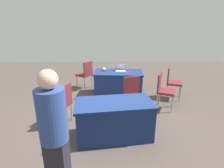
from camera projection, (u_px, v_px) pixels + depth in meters
name	position (u px, v px, depth m)	size (l,w,h in m)	color
ground_plane	(105.00, 122.00, 4.14)	(14.40, 14.40, 0.00)	#4C423D
table_foreground	(118.00, 83.00, 5.70)	(1.59, 0.98, 0.76)	navy
table_mid_left	(114.00, 119.00, 3.50)	(1.59, 0.94, 0.76)	navy
chair_near_front	(164.00, 89.00, 4.68)	(0.59, 0.59, 0.96)	#9E9993
chair_tucked_left	(62.00, 102.00, 3.92)	(0.56, 0.56, 0.94)	#9E9993
chair_tucked_right	(86.00, 73.00, 6.15)	(0.62, 0.62, 0.98)	#9E9993
chair_aisle	(172.00, 80.00, 5.34)	(0.57, 0.57, 0.97)	#9E9993
chair_by_pillar	(133.00, 94.00, 4.30)	(0.54, 0.54, 0.96)	#9E9993
person_attendee_standing	(54.00, 131.00, 2.10)	(0.42, 0.42, 1.71)	#26262D
laptop_silver	(121.00, 70.00, 5.67)	(0.33, 0.30, 0.21)	silver
yarn_ball	(104.00, 69.00, 5.66)	(0.12, 0.12, 0.12)	beige
scissors_red	(128.00, 72.00, 5.55)	(0.18, 0.04, 0.01)	red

